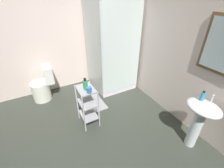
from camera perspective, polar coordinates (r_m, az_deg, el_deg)
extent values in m
cube|color=#33382F|center=(2.67, -12.14, -20.50)|extent=(4.20, 4.20, 0.02)
cube|color=silver|center=(2.83, 23.37, 12.27)|extent=(4.20, 0.10, 2.50)
cube|color=beige|center=(3.61, -24.02, 15.91)|extent=(0.10, 4.20, 2.50)
cube|color=white|center=(3.92, -0.21, 0.62)|extent=(0.90, 0.90, 0.10)
cube|color=silver|center=(3.33, -7.26, 13.56)|extent=(0.90, 0.02, 1.90)
cube|color=silver|center=(3.14, 3.76, 12.63)|extent=(0.02, 0.90, 1.90)
cylinder|color=silver|center=(2.94, -3.86, 11.26)|extent=(0.04, 0.04, 1.90)
cylinder|color=silver|center=(3.89, -0.21, 1.28)|extent=(0.08, 0.08, 0.00)
cylinder|color=white|center=(2.63, 28.90, -14.56)|extent=(0.15, 0.15, 0.68)
ellipsoid|color=white|center=(2.38, 31.40, -7.61)|extent=(0.46, 0.37, 0.13)
cylinder|color=silver|center=(2.41, 33.68, -4.45)|extent=(0.03, 0.03, 0.10)
cylinder|color=white|center=(3.65, -25.15, -2.59)|extent=(0.37, 0.37, 0.40)
torus|color=white|center=(3.54, -25.93, 0.29)|extent=(0.37, 0.37, 0.04)
cube|color=white|center=(3.47, -23.11, 3.51)|extent=(0.35, 0.17, 0.36)
cylinder|color=silver|center=(2.78, -13.03, -6.98)|extent=(0.02, 0.02, 0.74)
cylinder|color=silver|center=(2.51, -10.53, -11.56)|extent=(0.02, 0.02, 0.74)
cylinder|color=silver|center=(2.84, -8.03, -5.52)|extent=(0.02, 0.02, 0.74)
cylinder|color=silver|center=(2.58, -5.02, -9.80)|extent=(0.02, 0.02, 0.74)
cube|color=#99999E|center=(2.80, -8.86, -11.34)|extent=(0.36, 0.26, 0.02)
cube|color=#99999E|center=(2.62, -9.34, -7.01)|extent=(0.36, 0.26, 0.02)
cube|color=#99999E|center=(2.46, -9.90, -1.91)|extent=(0.36, 0.26, 0.02)
cylinder|color=#389ED1|center=(2.36, 30.98, -4.05)|extent=(0.05, 0.05, 0.12)
cylinder|color=black|center=(2.32, 31.47, -2.58)|extent=(0.03, 0.03, 0.03)
cylinder|color=#379359|center=(2.39, -10.01, -0.39)|extent=(0.07, 0.07, 0.16)
cylinder|color=black|center=(2.34, -10.23, 1.69)|extent=(0.04, 0.04, 0.04)
cylinder|color=#3870B2|center=(2.32, -8.67, -2.23)|extent=(0.08, 0.08, 0.10)
cube|color=gray|center=(3.31, -6.88, -7.15)|extent=(0.60, 0.40, 0.02)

